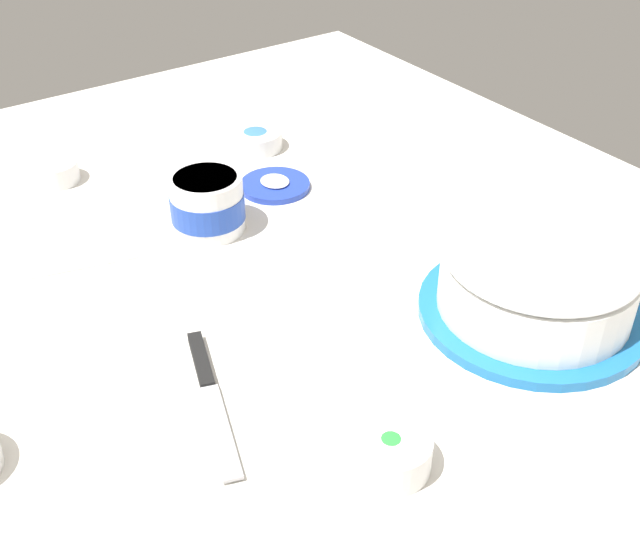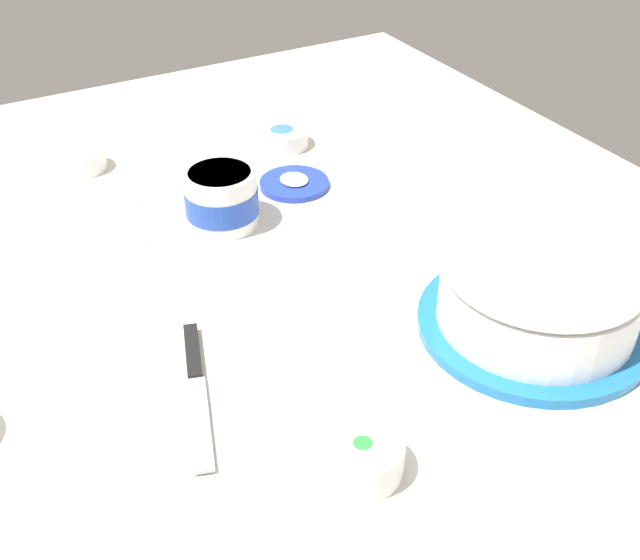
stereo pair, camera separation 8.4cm
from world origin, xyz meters
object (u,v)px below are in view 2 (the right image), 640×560
frosted_cake (538,296)px  frosting_tub_lid (294,183)px  sprinkle_bowl_blue (282,136)px  sprinkle_bowl_pink (82,159)px  spreading_knife (195,379)px  sprinkle_bowl_green (362,455)px  paper_napkin (94,228)px  frosting_tub (221,197)px

frosted_cake → frosting_tub_lid: frosted_cake is taller
frosting_tub_lid → sprinkle_bowl_blue: bearing=-19.4°
sprinkle_bowl_pink → spreading_knife: bearing=176.8°
frosted_cake → sprinkle_bowl_green: frosted_cake is taller
frosting_tub_lid → spreading_knife: bearing=138.6°
sprinkle_bowl_blue → sprinkle_bowl_pink: 0.34m
spreading_knife → sprinkle_bowl_pink: bearing=-3.2°
frosting_tub_lid → paper_napkin: (0.03, 0.32, -0.00)m
sprinkle_bowl_green → sprinkle_bowl_blue: bearing=-20.8°
spreading_knife → sprinkle_bowl_blue: sprinkle_bowl_blue is taller
spreading_knife → frosted_cake: bearing=-105.4°
sprinkle_bowl_green → spreading_knife: bearing=26.1°
frosted_cake → paper_napkin: bearing=39.7°
spreading_knife → paper_napkin: bearing=1.0°
frosted_cake → spreading_knife: size_ratio=1.26×
spreading_knife → sprinkle_bowl_green: size_ratio=2.69×
paper_napkin → sprinkle_bowl_green: bearing=-169.8°
frosted_cake → paper_napkin: frosted_cake is taller
frosting_tub → frosting_tub_lid: 0.16m
spreading_knife → frosting_tub: bearing=-28.7°
frosted_cake → sprinkle_bowl_pink: size_ratio=3.71×
sprinkle_bowl_green → sprinkle_bowl_pink: bearing=4.8°
sprinkle_bowl_green → frosting_tub: bearing=-7.7°
frosted_cake → sprinkle_bowl_green: bearing=106.6°
frosting_tub_lid → frosting_tub: bearing=108.5°
sprinkle_bowl_blue → sprinkle_bowl_green: sprinkle_bowl_green is taller
sprinkle_bowl_pink → frosted_cake: bearing=-151.8°
sprinkle_bowl_pink → sprinkle_bowl_green: sprinkle_bowl_green is taller
frosting_tub → frosting_tub_lid: (0.05, -0.15, -0.04)m
paper_napkin → frosting_tub: bearing=-113.8°
sprinkle_bowl_pink → paper_napkin: sprinkle_bowl_pink is taller
paper_napkin → sprinkle_bowl_blue: bearing=-72.9°
frosting_tub → frosting_tub_lid: frosting_tub is taller
frosted_cake → sprinkle_bowl_blue: frosted_cake is taller
sprinkle_bowl_pink → sprinkle_bowl_green: 0.79m
frosted_cake → paper_napkin: size_ratio=1.93×
frosted_cake → sprinkle_bowl_green: 0.32m
frosting_tub → paper_napkin: (0.08, 0.18, -0.04)m
frosted_cake → sprinkle_bowl_pink: (0.70, 0.37, -0.03)m
paper_napkin → sprinkle_bowl_pink: bearing=-11.4°
frosted_cake → sprinkle_bowl_blue: size_ratio=3.08×
frosted_cake → frosting_tub: size_ratio=2.63×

